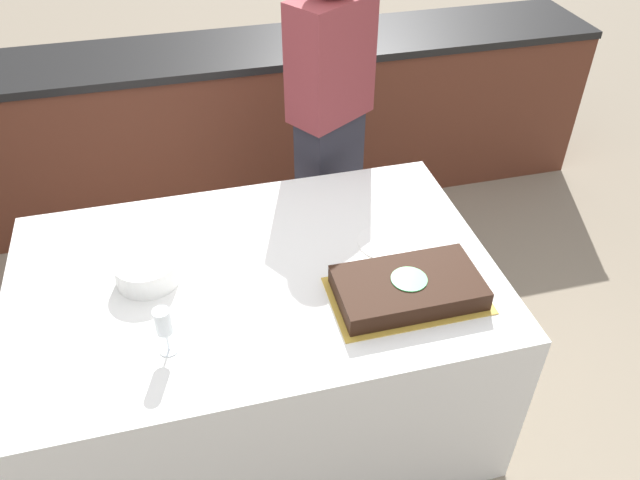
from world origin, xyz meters
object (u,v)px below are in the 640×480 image
cake (408,288)px  person_cutting_cake (330,129)px  plate_stack (147,270)px  wine_glass (163,324)px

cake → person_cutting_cake: size_ratio=0.31×
plate_stack → person_cutting_cake: person_cutting_cake is taller
plate_stack → person_cutting_cake: (0.82, 0.70, 0.05)m
cake → wine_glass: wine_glass is taller
plate_stack → person_cutting_cake: size_ratio=0.13×
cake → person_cutting_cake: person_cutting_cake is taller
cake → person_cutting_cake: 0.99m
plate_stack → wine_glass: bearing=-82.2°
cake → person_cutting_cake: bearing=90.0°
cake → plate_stack: plate_stack is taller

